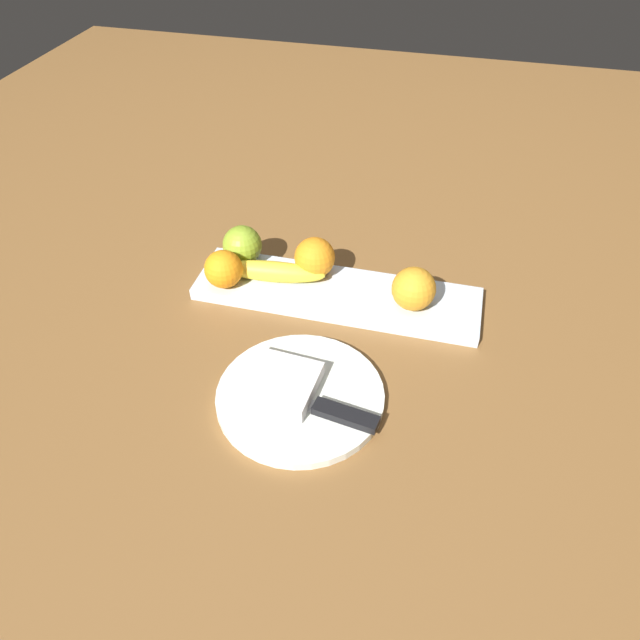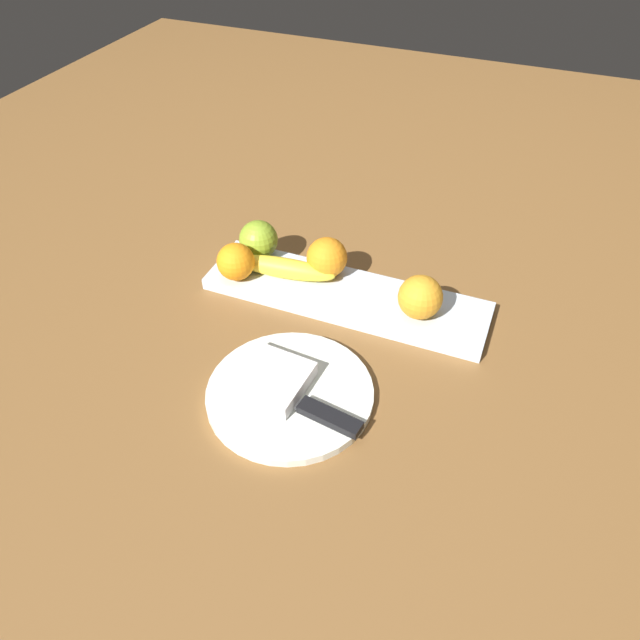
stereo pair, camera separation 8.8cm
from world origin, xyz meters
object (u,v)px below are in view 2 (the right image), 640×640
object	(u,v)px
banana	(285,268)
folded_napkin	(270,379)
dinner_plate	(290,393)
knife	(320,413)
apple	(258,240)
orange_near_apple	(327,258)
orange_center	(420,297)
orange_near_banana	(236,262)
fruit_tray	(345,296)

from	to	relation	value
banana	folded_napkin	size ratio (longest dim) A/B	1.74
dinner_plate	knife	world-z (taller)	knife
apple	dinner_plate	bearing A→B (deg)	123.72
apple	folded_napkin	distance (m)	0.30
orange_near_apple	knife	size ratio (longest dim) A/B	0.38
apple	orange_center	bearing A→B (deg)	170.98
banana	knife	distance (m)	0.30
banana	apple	bearing A→B (deg)	143.85
orange_near_banana	folded_napkin	xyz separation A→B (m)	(-0.15, 0.19, -0.03)
fruit_tray	dinner_plate	distance (m)	0.22
apple	banana	world-z (taller)	apple
orange_center	folded_napkin	world-z (taller)	orange_center
knife	dinner_plate	bearing A→B (deg)	-16.02
orange_center	dinner_plate	xyz separation A→B (m)	(0.12, 0.21, -0.05)
fruit_tray	orange_near_apple	size ratio (longest dim) A/B	6.88
banana	dinner_plate	bearing A→B (deg)	-70.72
orange_near_apple	orange_near_banana	xyz separation A→B (m)	(0.14, 0.06, -0.00)
orange_near_banana	dinner_plate	distance (m)	0.27
orange_near_apple	dinner_plate	distance (m)	0.26
banana	orange_near_apple	xyz separation A→B (m)	(-0.06, -0.03, 0.02)
orange_near_banana	dinner_plate	bearing A→B (deg)	133.48
folded_napkin	banana	bearing A→B (deg)	-70.63
knife	fruit_tray	bearing A→B (deg)	-68.81
orange_center	fruit_tray	bearing A→B (deg)	-5.31
orange_center	banana	bearing A→B (deg)	-2.39
orange_near_apple	banana	bearing A→B (deg)	27.28
apple	banana	size ratio (longest dim) A/B	0.38
dinner_plate	folded_napkin	xyz separation A→B (m)	(0.03, 0.00, 0.02)
orange_center	dinner_plate	size ratio (longest dim) A/B	0.30
apple	orange_center	xyz separation A→B (m)	(-0.30, 0.05, 0.00)
folded_napkin	knife	bearing A→B (deg)	163.20
orange_near_apple	knife	distance (m)	0.30
banana	orange_near_banana	distance (m)	0.08
orange_near_apple	knife	world-z (taller)	orange_near_apple
orange_near_apple	orange_near_banana	world-z (taller)	orange_near_apple
fruit_tray	orange_center	xyz separation A→B (m)	(-0.12, 0.01, 0.04)
fruit_tray	orange_near_banana	xyz separation A→B (m)	(0.18, 0.03, 0.04)
orange_center	knife	distance (m)	0.25
fruit_tray	orange_center	distance (m)	0.13
fruit_tray	orange_near_banana	size ratio (longest dim) A/B	7.44
orange_near_banana	knife	xyz separation A→B (m)	(-0.24, 0.22, -0.03)
orange_near_banana	folded_napkin	size ratio (longest dim) A/B	0.63
orange_near_apple	dinner_plate	bearing A→B (deg)	100.06
apple	knife	bearing A→B (deg)	128.67
knife	orange_near_banana	bearing A→B (deg)	-33.72
apple	orange_near_banana	bearing A→B (deg)	83.35
banana	dinner_plate	xyz separation A→B (m)	(-0.11, 0.22, -0.03)
orange_near_banana	banana	bearing A→B (deg)	-157.36
orange_center	dinner_plate	world-z (taller)	orange_center
banana	knife	world-z (taller)	banana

